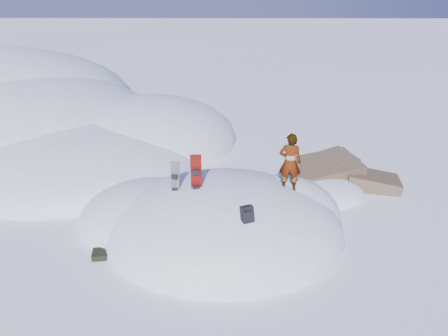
{
  "coord_description": "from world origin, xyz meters",
  "views": [
    {
      "loc": [
        0.13,
        -10.83,
        7.0
      ],
      "look_at": [
        0.02,
        0.3,
        1.9
      ],
      "focal_mm": 35.0,
      "sensor_mm": 36.0,
      "label": 1
    }
  ],
  "objects_px": {
    "backpack": "(247,214)",
    "person": "(290,162)",
    "snowboard_dark": "(175,184)",
    "snowboard_red": "(196,181)"
  },
  "relations": [
    {
      "from": "snowboard_red",
      "to": "snowboard_dark",
      "type": "xyz_separation_m",
      "value": [
        -0.6,
        0.03,
        -0.11
      ]
    },
    {
      "from": "snowboard_red",
      "to": "person",
      "type": "bearing_deg",
      "value": 4.27
    },
    {
      "from": "snowboard_dark",
      "to": "backpack",
      "type": "relative_size",
      "value": 2.74
    },
    {
      "from": "backpack",
      "to": "snowboard_red",
      "type": "bearing_deg",
      "value": 109.52
    },
    {
      "from": "person",
      "to": "snowboard_red",
      "type": "bearing_deg",
      "value": 17.32
    },
    {
      "from": "backpack",
      "to": "snowboard_dark",
      "type": "bearing_deg",
      "value": 119.19
    },
    {
      "from": "backpack",
      "to": "person",
      "type": "height_order",
      "value": "person"
    },
    {
      "from": "snowboard_red",
      "to": "snowboard_dark",
      "type": "distance_m",
      "value": 0.61
    },
    {
      "from": "snowboard_red",
      "to": "person",
      "type": "height_order",
      "value": "person"
    },
    {
      "from": "snowboard_dark",
      "to": "person",
      "type": "bearing_deg",
      "value": 21.01
    }
  ]
}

